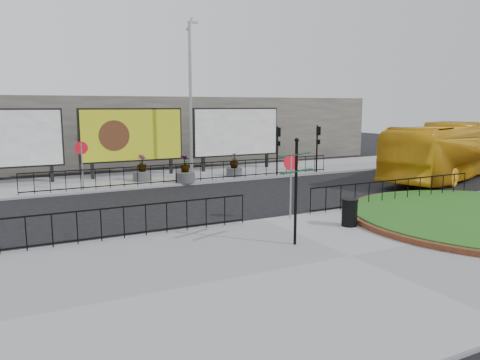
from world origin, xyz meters
TOP-DOWN VIEW (x-y plane):
  - ground at (0.00, 0.00)m, footprint 90.00×90.00m
  - pavement_near at (0.00, -5.00)m, footprint 30.00×10.00m
  - pavement_far at (0.00, 12.00)m, footprint 44.00×6.00m
  - railing_near_left at (-6.00, -0.30)m, footprint 10.00×0.10m
  - railing_near_right at (6.50, -0.30)m, footprint 9.00×0.10m
  - railing_far at (1.00, 9.30)m, footprint 18.00×0.10m
  - speed_sign_far at (-5.00, 9.40)m, footprint 0.64×0.07m
  - speed_sign_near at (1.00, -0.40)m, footprint 0.64×0.07m
  - billboard_left at (-8.50, 12.97)m, footprint 6.20×0.31m
  - billboard_mid at (-1.50, 12.97)m, footprint 6.20×0.31m
  - billboard_right at (5.50, 12.97)m, footprint 6.20×0.31m
  - lamp_post at (1.51, 11.00)m, footprint 0.74×0.18m
  - signal_pole_a at (6.50, 9.34)m, footprint 0.22×0.26m
  - signal_pole_b at (9.50, 9.34)m, footprint 0.22×0.26m
  - building_backdrop at (0.00, 22.00)m, footprint 40.00×10.00m
  - fingerpost_sign at (-0.77, -3.32)m, footprint 1.51×0.75m
  - litter_bin at (2.21, -2.35)m, footprint 0.59×0.59m
  - bus at (14.79, 3.91)m, footprint 12.34×6.74m
  - planter_a at (-1.51, 11.00)m, footprint 1.04×1.04m
  - planter_b at (0.48, 9.40)m, footprint 1.09×1.09m
  - planter_c at (3.96, 10.23)m, footprint 0.95×0.95m

SIDE VIEW (x-z plane):
  - ground at x=0.00m, z-range 0.00..0.00m
  - pavement_near at x=0.00m, z-range 0.00..0.12m
  - pavement_far at x=0.00m, z-range 0.00..0.12m
  - litter_bin at x=2.21m, z-range 0.12..1.10m
  - planter_b at x=0.48m, z-range -0.14..1.39m
  - planter_a at x=-1.51m, z-range -0.12..1.38m
  - planter_c at x=3.96m, z-range -0.08..1.37m
  - railing_near_left at x=-6.00m, z-range 0.12..1.22m
  - railing_near_right at x=6.50m, z-range 0.12..1.22m
  - railing_far at x=1.00m, z-range 0.12..1.22m
  - bus at x=14.79m, z-range 0.00..3.37m
  - speed_sign_far at x=-5.00m, z-range 0.68..3.15m
  - speed_sign_near at x=1.00m, z-range 0.68..3.15m
  - signal_pole_a at x=6.50m, z-range 0.60..3.60m
  - signal_pole_b at x=9.50m, z-range 0.60..3.60m
  - fingerpost_sign at x=-0.77m, z-range 0.46..3.74m
  - building_backdrop at x=0.00m, z-range 0.00..5.00m
  - billboard_left at x=-8.50m, z-range 0.55..4.65m
  - billboard_mid at x=-1.50m, z-range 0.55..4.65m
  - billboard_right at x=5.50m, z-range 0.55..4.65m
  - lamp_post at x=1.51m, z-range 0.21..9.44m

